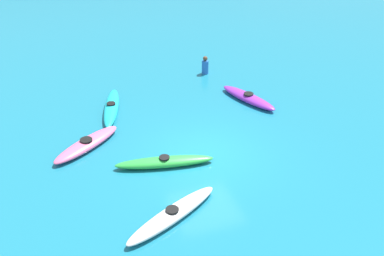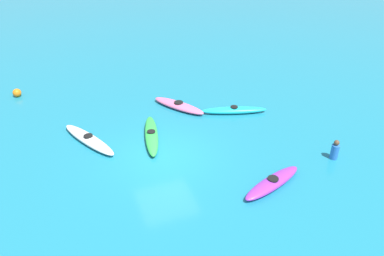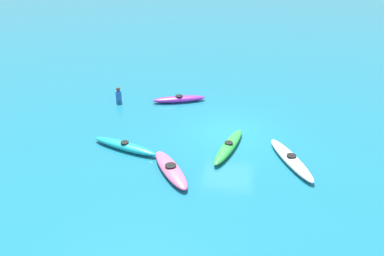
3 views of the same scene
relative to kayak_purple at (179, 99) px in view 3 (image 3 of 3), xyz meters
name	(u,v)px [view 3 (image 3 of 3)]	position (x,y,z in m)	size (l,w,h in m)	color
ground_plane	(230,133)	(-3.26, -3.24, -0.16)	(600.00, 600.00, 0.00)	#19728C
kayak_purple	(179,99)	(0.00, 0.00, 0.00)	(1.66, 2.99, 0.37)	purple
kayak_green	(229,146)	(-4.84, -3.38, 0.00)	(3.47, 1.28, 0.37)	green
kayak_white	(291,159)	(-5.44, -6.08, 0.00)	(3.48, 2.17, 0.37)	white
kayak_cyan	(125,146)	(-5.73, 1.16, 0.00)	(1.49, 3.34, 0.37)	#19B7C6
kayak_pink	(171,169)	(-7.18, -1.31, 0.00)	(2.95, 2.34, 0.37)	pink
person_near_shore	(119,96)	(-0.70, 3.32, 0.22)	(0.45, 0.45, 0.88)	blue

